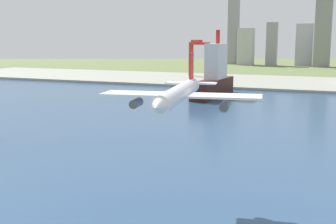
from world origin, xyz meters
name	(u,v)px	position (x,y,z in m)	size (l,w,h in m)	color
ground_plane	(260,114)	(0.00, 300.00, 0.00)	(2400.00, 2400.00, 0.00)	#627342
water_bay	(236,134)	(0.00, 240.00, 0.07)	(840.00, 360.00, 0.15)	#2D4C70
industrial_pier	(296,83)	(0.00, 490.00, 1.25)	(840.00, 140.00, 2.50)	gray
airplane_landing	(179,94)	(9.45, 138.03, 31.62)	(41.36, 45.29, 13.53)	white
cargo_ship	(214,77)	(-49.89, 370.54, 15.00)	(14.72, 72.46, 52.08)	#381914
port_crane_red	(199,51)	(-111.30, 515.80, 31.67)	(22.33, 34.29, 41.59)	#B72D23
distant_skyline	(326,37)	(11.24, 812.26, 47.92)	(342.86, 56.12, 130.60)	gray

